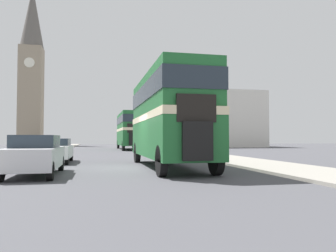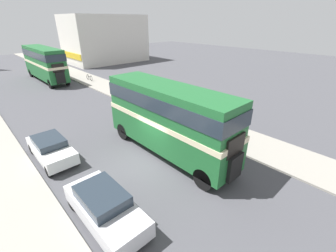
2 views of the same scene
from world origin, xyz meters
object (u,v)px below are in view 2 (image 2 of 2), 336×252
(pedestrian_walking, at_px, (122,87))
(bicycle_on_pavement, at_px, (89,78))
(double_decker_bus, at_px, (169,115))
(bus_distant, at_px, (44,61))
(car_parked_near, at_px, (105,207))
(car_parked_mid, at_px, (51,148))

(pedestrian_walking, bearing_deg, bicycle_on_pavement, 86.63)
(double_decker_bus, bearing_deg, bus_distant, 88.66)
(double_decker_bus, height_order, pedestrian_walking, double_decker_bus)
(bicycle_on_pavement, bearing_deg, double_decker_bus, -102.72)
(double_decker_bus, bearing_deg, car_parked_near, -158.88)
(double_decker_bus, xyz_separation_m, car_parked_near, (-5.65, -2.18, -1.83))
(bus_distant, relative_size, car_parked_near, 2.52)
(double_decker_bus, bearing_deg, car_parked_mid, 142.48)
(bus_distant, distance_m, pedestrian_walking, 14.01)
(bus_distant, height_order, car_parked_mid, bus_distant)
(double_decker_bus, height_order, bus_distant, bus_distant)
(pedestrian_walking, relative_size, bicycle_on_pavement, 1.01)
(car_parked_near, relative_size, car_parked_mid, 1.05)
(bus_distant, bearing_deg, double_decker_bus, -91.34)
(bicycle_on_pavement, bearing_deg, pedestrian_walking, -93.37)
(bus_distant, relative_size, car_parked_mid, 2.64)
(double_decker_bus, height_order, bicycle_on_pavement, double_decker_bus)
(bus_distant, xyz_separation_m, car_parked_mid, (-6.27, -21.05, -1.94))
(car_parked_mid, height_order, bicycle_on_pavement, car_parked_mid)
(double_decker_bus, bearing_deg, pedestrian_walking, 70.44)
(car_parked_near, distance_m, bicycle_on_pavement, 25.68)
(double_decker_bus, distance_m, car_parked_near, 6.33)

